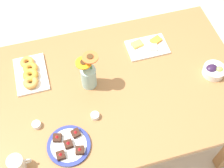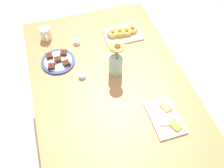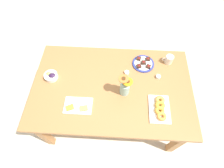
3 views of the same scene
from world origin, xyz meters
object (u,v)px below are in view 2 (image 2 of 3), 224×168
object	(u,v)px
jam_cup_honey	(77,42)
dessert_plate	(58,61)
coffee_mug	(46,33)
jam_cup_berry	(82,75)
flower_vase	(116,63)
croissant_platter	(123,33)
dining_table	(112,95)
cheese_platter	(166,117)

from	to	relation	value
jam_cup_honey	dessert_plate	world-z (taller)	dessert_plate
coffee_mug	jam_cup_honey	xyz separation A→B (m)	(0.12, 0.21, -0.03)
jam_cup_berry	flower_vase	xyz separation A→B (m)	(0.02, 0.23, 0.07)
croissant_platter	dessert_plate	bearing A→B (deg)	-75.53
coffee_mug	jam_cup_berry	xyz separation A→B (m)	(0.44, 0.17, -0.03)
croissant_platter	dessert_plate	distance (m)	0.53
dining_table	coffee_mug	bearing A→B (deg)	-150.31
coffee_mug	croissant_platter	size ratio (longest dim) A/B	0.41
dining_table	dessert_plate	xyz separation A→B (m)	(-0.32, -0.29, 0.10)
cheese_platter	dessert_plate	distance (m)	0.82
jam_cup_honey	dessert_plate	size ratio (longest dim) A/B	0.21
dining_table	flower_vase	distance (m)	0.22
croissant_platter	jam_cup_berry	bearing A→B (deg)	-51.20
dessert_plate	coffee_mug	bearing A→B (deg)	-171.10
croissant_platter	flower_vase	world-z (taller)	flower_vase
jam_cup_berry	dessert_plate	world-z (taller)	dessert_plate
jam_cup_honey	dessert_plate	distance (m)	0.22
croissant_platter	jam_cup_berry	distance (m)	0.49
dining_table	coffee_mug	size ratio (longest dim) A/B	13.75
dessert_plate	cheese_platter	bearing A→B (deg)	40.32
jam_cup_honey	dessert_plate	bearing A→B (deg)	-48.08
coffee_mug	flower_vase	distance (m)	0.61
cheese_platter	flower_vase	distance (m)	0.47
croissant_platter	cheese_platter	bearing A→B (deg)	1.17
dessert_plate	dining_table	bearing A→B (deg)	42.49
cheese_platter	croissant_platter	distance (m)	0.76
coffee_mug	flower_vase	xyz separation A→B (m)	(0.46, 0.40, 0.04)
dining_table	cheese_platter	bearing A→B (deg)	37.87
dining_table	cheese_platter	xyz separation A→B (m)	(0.30, 0.24, 0.10)
cheese_platter	jam_cup_berry	bearing A→B (deg)	-138.35
jam_cup_honey	coffee_mug	bearing A→B (deg)	-120.41
jam_cup_honey	jam_cup_berry	distance (m)	0.32
dining_table	flower_vase	size ratio (longest dim) A/B	6.22
jam_cup_honey	flower_vase	world-z (taller)	flower_vase
dining_table	flower_vase	xyz separation A→B (m)	(-0.12, 0.06, 0.18)
coffee_mug	cheese_platter	world-z (taller)	coffee_mug
jam_cup_berry	flower_vase	world-z (taller)	flower_vase
jam_cup_berry	jam_cup_honey	bearing A→B (deg)	174.17
dining_table	cheese_platter	size ratio (longest dim) A/B	6.15
cheese_platter	flower_vase	xyz separation A→B (m)	(-0.43, -0.17, 0.08)
coffee_mug	dining_table	bearing A→B (deg)	29.69
dessert_plate	flower_vase	distance (m)	0.41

